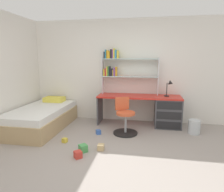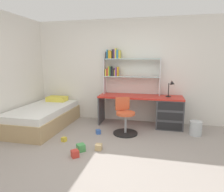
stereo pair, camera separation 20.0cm
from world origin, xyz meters
The scene contains 13 objects.
ground_plane centered at (0.00, 0.00, -0.01)m, with size 5.69×5.41×0.02m, color #9E938C.
room_shell centered at (-1.16, 1.14, 1.28)m, with size 5.69×5.41×2.55m.
desk centered at (0.91, 1.88, 0.40)m, with size 1.95×0.60×0.72m.
bookshelf_hutch centered at (-0.07, 2.06, 1.39)m, with size 1.37×0.22×1.11m.
desk_lamp centered at (1.10, 1.88, 0.97)m, with size 0.20×0.17×0.38m.
swivel_chair centered at (0.14, 1.25, 0.30)m, with size 0.52×0.52×0.77m.
bed_platform centered at (-1.80, 1.25, 0.24)m, with size 1.05×1.90×0.60m.
waste_bin centered at (1.60, 1.48, 0.15)m, with size 0.25×0.25×0.30m, color silver.
toy_block_blue_0 centered at (-0.41, 1.09, 0.05)m, with size 0.09×0.09×0.09m, color #3860B7.
toy_block_natural_1 centered at (-0.18, 0.36, 0.05)m, with size 0.11×0.11×0.11m, color tan.
toy_block_green_2 centered at (-0.47, 0.24, 0.06)m, with size 0.13×0.13×0.13m, color #479E51.
toy_block_yellow_3 centered at (-0.94, 0.56, 0.04)m, with size 0.08×0.08×0.08m, color gold.
toy_block_red_4 centered at (-0.48, 0.02, 0.06)m, with size 0.11×0.11×0.11m, color red.
Camera 2 is at (0.77, -2.76, 1.56)m, focal length 31.79 mm.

